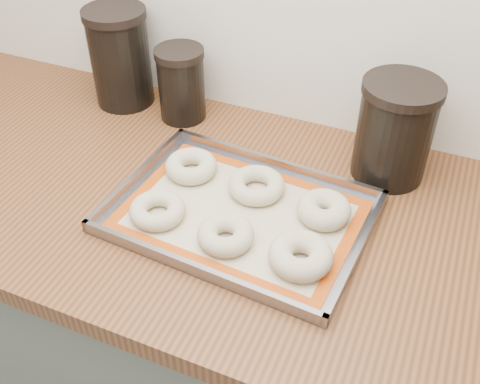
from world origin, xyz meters
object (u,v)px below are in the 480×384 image
at_px(bagel_front_right, 301,256).
at_px(canister_mid, 181,84).
at_px(bagel_back_right, 324,210).
at_px(canister_left, 120,57).
at_px(canister_right, 395,130).
at_px(bagel_front_mid, 226,235).
at_px(bagel_front_left, 157,210).
at_px(baking_tray, 240,214).
at_px(bagel_back_left, 191,166).
at_px(bagel_back_mid, 256,185).

relative_size(bagel_front_right, canister_mid, 0.65).
relative_size(bagel_back_right, canister_left, 0.44).
bearing_deg(bagel_front_right, canister_left, 148.03).
distance_m(bagel_back_right, canister_right, 0.22).
distance_m(bagel_front_mid, bagel_back_right, 0.19).
bearing_deg(canister_mid, canister_left, 176.86).
bearing_deg(canister_right, bagel_front_left, -139.86).
relative_size(baking_tray, canister_left, 2.14).
bearing_deg(canister_right, bagel_back_left, -155.85).
xyz_separation_m(baking_tray, bagel_front_mid, (0.00, -0.07, 0.02)).
bearing_deg(bagel_back_mid, bagel_front_right, -46.66).
xyz_separation_m(bagel_back_left, bagel_back_right, (0.28, -0.02, 0.00)).
height_order(bagel_back_left, bagel_back_mid, bagel_back_left).
relative_size(baking_tray, canister_mid, 2.89).
height_order(bagel_back_left, canister_mid, canister_mid).
distance_m(baking_tray, canister_left, 0.51).
relative_size(bagel_front_mid, canister_mid, 0.60).
bearing_deg(canister_left, bagel_back_left, -35.59).
height_order(bagel_front_mid, canister_left, canister_left).
height_order(bagel_back_mid, canister_left, canister_left).
bearing_deg(bagel_back_mid, bagel_back_left, 178.41).
distance_m(baking_tray, canister_right, 0.34).
bearing_deg(canister_mid, baking_tray, -46.15).
distance_m(bagel_front_right, bagel_back_mid, 0.20).
xyz_separation_m(bagel_front_left, canister_right, (0.36, 0.30, 0.08)).
xyz_separation_m(bagel_front_mid, bagel_back_mid, (-0.00, 0.15, -0.00)).
bearing_deg(canister_left, bagel_front_left, -50.52).
distance_m(bagel_back_mid, canister_left, 0.47).
xyz_separation_m(bagel_front_left, bagel_back_left, (-0.00, 0.14, 0.00)).
distance_m(bagel_front_mid, bagel_back_mid, 0.15).
height_order(baking_tray, bagel_front_left, bagel_front_left).
distance_m(bagel_back_right, canister_left, 0.61).
distance_m(bagel_back_mid, canister_right, 0.28).
bearing_deg(bagel_front_left, baking_tray, 25.00).
xyz_separation_m(bagel_front_right, canister_left, (-0.55, 0.35, 0.09)).
bearing_deg(canister_left, bagel_back_right, -21.65).
distance_m(bagel_front_left, canister_right, 0.47).
xyz_separation_m(bagel_front_right, bagel_back_left, (-0.28, 0.15, -0.00)).
bearing_deg(bagel_back_mid, canister_mid, 143.27).
height_order(bagel_front_left, bagel_back_right, bagel_back_right).
relative_size(bagel_front_right, bagel_back_right, 1.09).
xyz_separation_m(bagel_front_left, bagel_back_mid, (0.14, 0.14, 0.00)).
bearing_deg(baking_tray, bagel_front_mid, -86.57).
height_order(canister_left, canister_mid, canister_left).
xyz_separation_m(bagel_back_left, canister_mid, (-0.12, 0.19, 0.06)).
bearing_deg(bagel_back_left, baking_tray, -28.89).
distance_m(bagel_back_left, bagel_back_mid, 0.14).
relative_size(baking_tray, canister_right, 2.37).
distance_m(bagel_front_left, canister_left, 0.45).
bearing_deg(canister_mid, bagel_front_left, -70.23).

